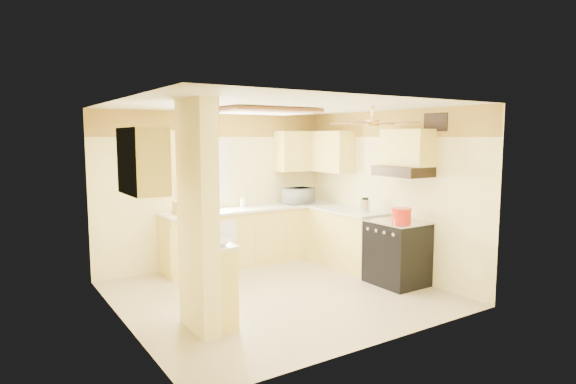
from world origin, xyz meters
TOP-DOWN VIEW (x-y plane):
  - floor at (0.00, 0.00)m, footprint 4.00×4.00m
  - ceiling at (0.00, 0.00)m, footprint 4.00×4.00m
  - wall_back at (0.00, 1.90)m, footprint 4.00×0.00m
  - wall_front at (0.00, -1.90)m, footprint 4.00×0.00m
  - wall_left at (-2.00, 0.00)m, footprint 0.00×3.80m
  - wall_right at (2.00, 0.00)m, footprint 0.00×3.80m
  - wallpaper_border at (0.00, 1.88)m, footprint 4.00×0.02m
  - partition_column at (-1.35, -0.55)m, footprint 0.20×0.70m
  - partition_ledge at (-1.13, -0.55)m, footprint 0.25×0.55m
  - ledge_top at (-1.13, -0.55)m, footprint 0.28×0.58m
  - lower_cabinets_back at (0.50, 1.60)m, footprint 3.00×0.60m
  - lower_cabinets_right at (1.70, 0.60)m, footprint 0.60×1.40m
  - countertop_back at (0.50, 1.59)m, footprint 3.04×0.64m
  - countertop_right at (1.69, 0.60)m, footprint 0.64×1.44m
  - dishwasher_panel at (-0.25, 1.29)m, footprint 0.58×0.02m
  - window at (-0.25, 1.89)m, footprint 0.92×0.02m
  - upper_cab_back_left at (-0.85, 1.72)m, footprint 0.60×0.35m
  - upper_cab_back_right at (1.55, 1.72)m, footprint 0.90×0.35m
  - upper_cab_right at (1.82, 1.25)m, footprint 0.35×1.00m
  - upper_cab_left_wall at (-1.82, -0.25)m, footprint 0.35×0.75m
  - upper_cab_over_stove at (1.82, -0.55)m, footprint 0.35×0.76m
  - stove at (1.67, -0.55)m, footprint 0.68×0.77m
  - range_hood at (1.74, -0.55)m, footprint 0.50×0.76m
  - poster_menu at (-1.24, -0.55)m, footprint 0.02×0.42m
  - poster_nashville at (-1.24, -0.55)m, footprint 0.02×0.42m
  - ceiling_light_panel at (0.10, 0.50)m, footprint 1.35×0.95m
  - ceiling_fan at (1.00, -0.70)m, footprint 1.15×1.15m
  - vent_grate at (1.98, -0.90)m, footprint 0.02×0.40m
  - microwave at (1.41, 1.57)m, footprint 0.53×0.39m
  - bowl at (-1.18, -0.68)m, footprint 0.31×0.31m
  - dutch_oven at (1.68, -0.61)m, footprint 0.29×0.29m
  - kettle at (1.72, 0.20)m, footprint 0.15×0.15m
  - dish_rack at (-0.67, 1.61)m, footprint 0.37×0.29m
  - utensil_crock at (0.39, 1.71)m, footprint 0.11×0.11m

SIDE VIEW (x-z plane):
  - floor at x=0.00m, z-range 0.00..0.00m
  - dishwasher_panel at x=-0.25m, z-range 0.03..0.83m
  - partition_ledge at x=-1.13m, z-range 0.00..0.90m
  - lower_cabinets_back at x=0.50m, z-range 0.00..0.90m
  - lower_cabinets_right at x=1.70m, z-range 0.00..0.90m
  - stove at x=1.67m, z-range 0.00..0.92m
  - ledge_top at x=-1.13m, z-range 0.90..0.94m
  - countertop_back at x=0.50m, z-range 0.90..0.94m
  - countertop_right at x=1.69m, z-range 0.90..0.94m
  - bowl at x=-1.18m, z-range 0.94..1.00m
  - dish_rack at x=-0.67m, z-range 0.91..1.11m
  - dutch_oven at x=1.68m, z-range 0.92..1.11m
  - utensil_crock at x=0.39m, z-range 0.90..1.12m
  - kettle at x=1.72m, z-range 0.93..1.16m
  - microwave at x=1.41m, z-range 0.94..1.21m
  - poster_nashville at x=-1.24m, z-range 0.92..1.48m
  - wall_back at x=0.00m, z-range -0.75..3.25m
  - wall_front at x=0.00m, z-range -0.75..3.25m
  - wall_left at x=-2.00m, z-range -0.65..3.15m
  - wall_right at x=2.00m, z-range -0.65..3.15m
  - partition_column at x=-1.35m, z-range 0.00..2.50m
  - window at x=-0.25m, z-range 1.04..2.06m
  - range_hood at x=1.74m, z-range 1.55..1.69m
  - upper_cab_back_left at x=-0.85m, z-range 1.50..2.20m
  - upper_cab_back_right at x=1.55m, z-range 1.50..2.20m
  - upper_cab_right at x=1.82m, z-range 1.50..2.20m
  - upper_cab_left_wall at x=-1.82m, z-range 1.50..2.20m
  - poster_menu at x=-1.24m, z-range 1.57..2.14m
  - upper_cab_over_stove at x=1.82m, z-range 1.69..2.21m
  - ceiling_fan at x=1.00m, z-range 2.16..2.42m
  - wallpaper_border at x=0.00m, z-range 2.10..2.50m
  - vent_grate at x=1.98m, z-range 2.17..2.42m
  - ceiling_light_panel at x=0.10m, z-range 2.42..2.49m
  - ceiling at x=0.00m, z-range 2.50..2.50m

